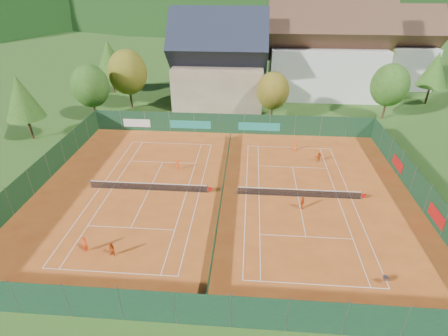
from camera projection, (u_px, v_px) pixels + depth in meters
ground at (223, 194)px, 37.28m from camera, size 600.00×600.00×0.00m
clay_pad at (223, 193)px, 37.27m from camera, size 40.00×32.00×0.01m
court_markings_left at (149, 190)px, 37.80m from camera, size 11.03×23.83×0.00m
court_markings_right at (298, 197)px, 36.72m from camera, size 11.03×23.83×0.00m
tennis_net_left at (150, 186)px, 37.55m from camera, size 13.30×0.10×1.02m
tennis_net_right at (300, 193)px, 36.47m from camera, size 13.30×0.10×1.02m
court_divider at (223, 190)px, 37.02m from camera, size 0.03×28.80×1.00m
fence_north at (228, 124)px, 50.48m from camera, size 40.00×0.10×3.00m
fence_south at (203, 310)px, 22.63m from camera, size 40.00×0.04×3.00m
fence_west at (39, 174)px, 37.89m from camera, size 0.04×32.00×3.00m
fence_east at (420, 189)px, 35.24m from camera, size 0.09×32.00×3.00m
chalet at (219, 65)px, 60.29m from camera, size 16.20×12.00×16.00m
hotel_block_a at (325, 55)px, 63.85m from camera, size 21.60×11.00×17.25m
hotel_block_b at (389, 52)px, 70.23m from camera, size 17.28×10.00×15.50m
tree_west_front at (90, 86)px, 53.49m from camera, size 5.72×5.72×8.69m
tree_west_mid at (128, 72)px, 58.10m from camera, size 6.44×6.44×9.78m
tree_west_back at (109, 57)px, 65.13m from camera, size 5.60×5.60×10.00m
tree_center at (273, 91)px, 53.67m from camera, size 5.01×5.01×7.60m
tree_east_front at (390, 85)px, 53.86m from camera, size 5.72×5.72×8.69m
tree_east_mid at (435, 69)px, 59.81m from camera, size 5.04×5.04×9.00m
tree_west_side at (21, 97)px, 46.62m from camera, size 5.04×5.04×9.00m
tree_east_back at (374, 55)px, 66.97m from camera, size 7.15×7.15×10.86m
mountain_backdrop at (287, 66)px, 257.67m from camera, size 820.00×530.00×242.00m
ball_hopper at (386, 278)px, 26.22m from camera, size 0.34×0.34×0.80m
loose_ball_0 at (118, 240)px, 30.73m from camera, size 0.07×0.07×0.07m
loose_ball_1 at (239, 259)px, 28.68m from camera, size 0.07×0.07×0.07m
loose_ball_2 at (226, 167)px, 42.16m from camera, size 0.07×0.07×0.07m
player_left_near at (85, 244)px, 29.14m from camera, size 0.59×0.41×1.58m
player_left_mid at (112, 250)px, 28.67m from camera, size 0.84×0.77×1.40m
player_left_far at (178, 165)px, 41.40m from camera, size 1.01×0.77×1.38m
player_right_near at (302, 203)px, 34.52m from camera, size 0.73×0.90×1.43m
player_right_far_a at (295, 146)px, 46.00m from camera, size 0.63×0.42×1.26m
player_right_far_b at (319, 157)px, 43.29m from camera, size 1.19×0.93×1.26m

